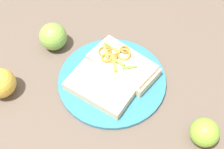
{
  "coord_description": "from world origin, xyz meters",
  "views": [
    {
      "loc": [
        -0.44,
        -0.15,
        0.67
      ],
      "look_at": [
        0.0,
        0.0,
        0.03
      ],
      "focal_mm": 47.63,
      "sensor_mm": 36.0,
      "label": 1
    }
  ],
  "objects_px": {
    "sandwich": "(122,63)",
    "bread_slice_side": "(100,87)",
    "apple_0": "(204,132)",
    "apple_2": "(1,83)",
    "apple_1": "(53,37)",
    "plate": "(112,80)"
  },
  "relations": [
    {
      "from": "plate",
      "to": "sandwich",
      "type": "bearing_deg",
      "value": -19.13
    },
    {
      "from": "plate",
      "to": "bread_slice_side",
      "type": "bearing_deg",
      "value": 158.51
    },
    {
      "from": "sandwich",
      "to": "bread_slice_side",
      "type": "height_order",
      "value": "sandwich"
    },
    {
      "from": "apple_0",
      "to": "apple_2",
      "type": "distance_m",
      "value": 0.52
    },
    {
      "from": "apple_2",
      "to": "bread_slice_side",
      "type": "bearing_deg",
      "value": -72.2
    },
    {
      "from": "apple_0",
      "to": "apple_1",
      "type": "xyz_separation_m",
      "value": [
        0.16,
        0.46,
        0.01
      ]
    },
    {
      "from": "apple_0",
      "to": "apple_2",
      "type": "height_order",
      "value": "apple_2"
    },
    {
      "from": "bread_slice_side",
      "to": "apple_0",
      "type": "relative_size",
      "value": 2.48
    },
    {
      "from": "sandwich",
      "to": "apple_1",
      "type": "xyz_separation_m",
      "value": [
        0.02,
        0.22,
        0.01
      ]
    },
    {
      "from": "sandwich",
      "to": "apple_1",
      "type": "distance_m",
      "value": 0.22
    },
    {
      "from": "sandwich",
      "to": "apple_1",
      "type": "height_order",
      "value": "apple_1"
    },
    {
      "from": "apple_1",
      "to": "apple_2",
      "type": "distance_m",
      "value": 0.2
    },
    {
      "from": "sandwich",
      "to": "apple_1",
      "type": "bearing_deg",
      "value": -164.89
    },
    {
      "from": "bread_slice_side",
      "to": "apple_0",
      "type": "distance_m",
      "value": 0.28
    },
    {
      "from": "sandwich",
      "to": "apple_0",
      "type": "height_order",
      "value": "apple_0"
    },
    {
      "from": "apple_0",
      "to": "apple_2",
      "type": "relative_size",
      "value": 0.88
    },
    {
      "from": "plate",
      "to": "sandwich",
      "type": "height_order",
      "value": "sandwich"
    },
    {
      "from": "apple_1",
      "to": "apple_2",
      "type": "relative_size",
      "value": 1.02
    },
    {
      "from": "apple_0",
      "to": "bread_slice_side",
      "type": "bearing_deg",
      "value": 80.14
    },
    {
      "from": "apple_0",
      "to": "apple_1",
      "type": "height_order",
      "value": "apple_1"
    },
    {
      "from": "sandwich",
      "to": "apple_2",
      "type": "relative_size",
      "value": 2.69
    },
    {
      "from": "sandwich",
      "to": "bread_slice_side",
      "type": "bearing_deg",
      "value": -88.82
    }
  ]
}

